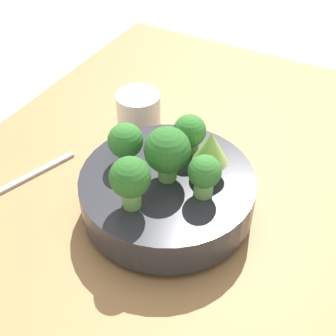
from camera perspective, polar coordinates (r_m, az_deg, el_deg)
The scene contains 11 objects.
ground_plane at distance 0.77m, azimuth -0.67°, elevation -7.67°, with size 6.00×6.00×0.00m, color silver.
table at distance 0.76m, azimuth -0.68°, elevation -6.89°, with size 1.18×0.81×0.03m.
bowl at distance 0.72m, azimuth 0.00°, elevation -3.03°, with size 0.27×0.27×0.07m.
broccoli_floret_front at distance 0.71m, azimuth -5.20°, elevation 3.23°, with size 0.05×0.05×0.07m.
broccoli_floret_left at distance 0.73m, azimuth 2.77°, elevation 4.32°, with size 0.05×0.05×0.07m.
romanesco_piece_far at distance 0.68m, azimuth 5.21°, elevation 2.31°, with size 0.05×0.05×0.08m.
broccoli_floret_right at distance 0.63m, azimuth -4.62°, elevation -1.41°, with size 0.06×0.06×0.08m.
broccoli_floret_back at distance 0.65m, azimuth 4.47°, elevation -0.74°, with size 0.05×0.05×0.07m.
broccoli_floret_center at distance 0.67m, azimuth 0.00°, elevation 2.00°, with size 0.07×0.07×0.09m.
cup at distance 0.89m, azimuth -3.59°, elevation 6.72°, with size 0.08×0.08×0.08m.
fork at distance 0.84m, azimuth -16.78°, elevation -1.11°, with size 0.18×0.07×0.01m.
Camera 1 is at (0.43, 0.25, 0.59)m, focal length 50.00 mm.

